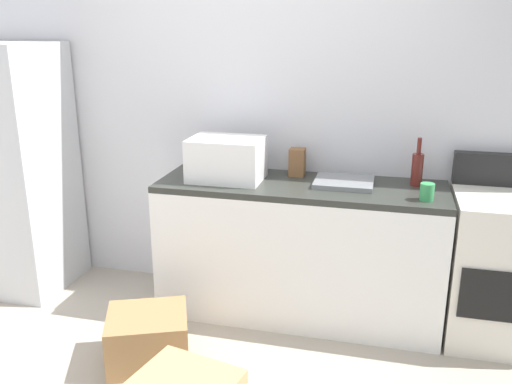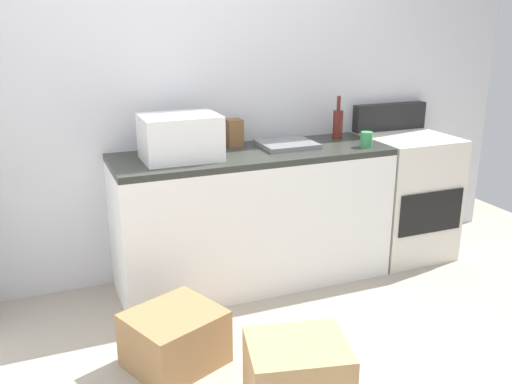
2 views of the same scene
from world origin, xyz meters
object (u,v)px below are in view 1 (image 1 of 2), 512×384
Objects in this scene: refrigerator at (13,170)px; cardboard_box_medium at (148,338)px; wine_bottle at (417,168)px; knife_block at (297,162)px; microwave at (227,159)px; coffee_mug at (427,192)px; stove_oven at (500,267)px.

refrigerator is 1.66m from cardboard_box_medium.
wine_bottle is at bearing 3.80° from refrigerator.
refrigerator reaches higher than cardboard_box_medium.
knife_block is 1.43m from cardboard_box_medium.
coffee_mug is (1.22, -0.14, -0.09)m from microwave.
cardboard_box_medium is (1.31, -0.71, -0.72)m from refrigerator.
wine_bottle reaches higher than knife_block.
microwave reaches higher than cardboard_box_medium.
stove_oven reaches higher than cardboard_box_medium.
refrigerator reaches higher than wine_bottle.
knife_block is at bearing 6.70° from refrigerator.
microwave is at bearing 173.54° from coffee_mug.
stove_oven is 2.46× the size of cardboard_box_medium.
refrigerator is 1.58m from microwave.
coffee_mug reaches higher than cardboard_box_medium.
stove_oven is 1.39m from knife_block.
coffee_mug is 0.22× the size of cardboard_box_medium.
stove_oven is 0.76m from wine_bottle.
wine_bottle is 3.00× the size of coffee_mug.
microwave is (1.57, 0.03, 0.16)m from refrigerator.
refrigerator is 2.80m from coffee_mug.
refrigerator is 2.01m from knife_block.
stove_oven is (3.27, 0.06, -0.40)m from refrigerator.
knife_block is at bearing 26.28° from microwave.
cardboard_box_medium is (-1.48, -0.60, -0.80)m from coffee_mug.
refrigerator reaches higher than coffee_mug.
microwave is at bearing -172.45° from wine_bottle.
refrigerator reaches higher than microwave.
microwave reaches higher than stove_oven.
wine_bottle is at bearing 31.83° from cardboard_box_medium.
refrigerator is 3.30m from stove_oven.
cardboard_box_medium is at bearing -158.11° from coffee_mug.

